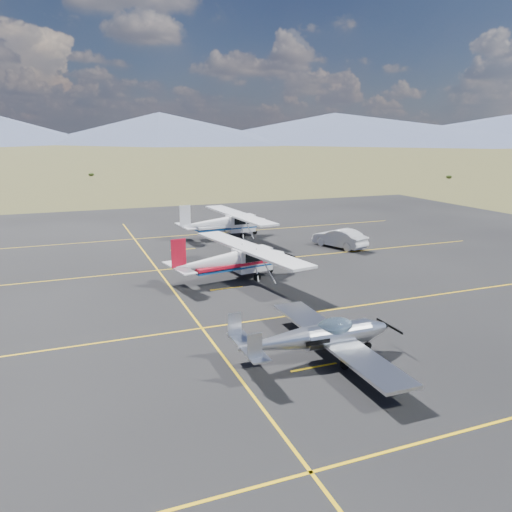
{
  "coord_description": "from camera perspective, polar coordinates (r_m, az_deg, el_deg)",
  "views": [
    {
      "loc": [
        -11.61,
        -19.28,
        8.83
      ],
      "look_at": [
        -0.81,
        8.29,
        1.6
      ],
      "focal_mm": 35.0,
      "sensor_mm": 36.0,
      "label": 1
    }
  ],
  "objects": [
    {
      "name": "sedan",
      "position": [
        40.43,
        9.53,
        2.03
      ],
      "size": [
        3.06,
        4.86,
        1.51
      ],
      "primitive_type": "imported",
      "rotation": [
        0.0,
        0.0,
        3.49
      ],
      "color": "silver",
      "rests_on": "apron"
    },
    {
      "name": "aircraft_cessna",
      "position": [
        30.93,
        -2.63,
        -0.35
      ],
      "size": [
        7.25,
        11.79,
        2.97
      ],
      "rotation": [
        0.0,
        0.0,
        0.18
      ],
      "color": "white",
      "rests_on": "apron"
    },
    {
      "name": "ground",
      "position": [
        24.18,
        9.08,
        -7.88
      ],
      "size": [
        1600.0,
        1600.0,
        0.0
      ],
      "primitive_type": "plane",
      "color": "#383D1C",
      "rests_on": "ground"
    },
    {
      "name": "apron",
      "position": [
        30.06,
        2.34,
        -3.38
      ],
      "size": [
        72.0,
        72.0,
        0.02
      ],
      "primitive_type": "cube",
      "color": "black",
      "rests_on": "ground"
    },
    {
      "name": "aircraft_plain",
      "position": [
        43.85,
        -3.46,
        3.88
      ],
      "size": [
        7.27,
        12.09,
        3.05
      ],
      "rotation": [
        0.0,
        0.0,
        0.08
      ],
      "color": "white",
      "rests_on": "apron"
    },
    {
      "name": "aircraft_low_wing",
      "position": [
        20.38,
        7.29,
        -9.14
      ],
      "size": [
        6.5,
        9.1,
        1.99
      ],
      "rotation": [
        0.0,
        0.0,
        -0.0
      ],
      "color": "#B8BABF",
      "rests_on": "apron"
    }
  ]
}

